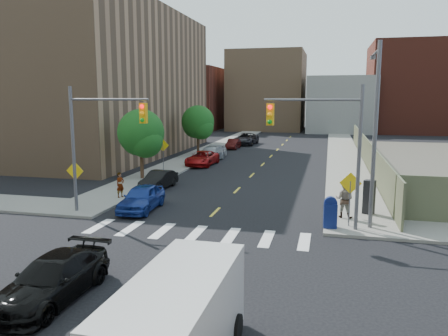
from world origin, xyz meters
The scene contains 30 objects.
ground centered at (0.00, 0.00, 0.00)m, with size 160.00×160.00×0.00m, color black.
sidewalk_nw centered at (-7.75, 41.50, 0.07)m, with size 3.50×73.00×0.15m, color gray.
sidewalk_ne centered at (7.75, 41.50, 0.07)m, with size 3.50×73.00×0.15m, color gray.
fence_north centered at (9.60, 28.00, 1.25)m, with size 0.12×44.00×2.50m, color #555F42.
building_nw centered at (-22.00, 30.00, 8.00)m, with size 22.00×30.00×16.00m, color #8C6B4C.
bg_bldg_west centered at (-22.00, 70.00, 6.00)m, with size 14.00×18.00×12.00m, color #592319.
bg_bldg_midwest centered at (-6.00, 72.00, 7.50)m, with size 14.00×16.00×15.00m, color #8C6B4C.
bg_bldg_center centered at (8.00, 70.00, 5.00)m, with size 12.00×16.00×10.00m, color gray.
bg_bldg_east centered at (22.00, 72.00, 8.00)m, with size 18.00×18.00×16.00m, color #592319.
signal_nw centered at (-5.98, 6.00, 4.53)m, with size 4.59×0.30×7.00m.
signal_ne centered at (5.98, 6.00, 4.53)m, with size 4.59×0.30×7.00m.
streetlight_ne centered at (8.20, 6.90, 5.22)m, with size 0.25×3.70×9.00m.
warn_sign_nw centered at (-7.80, 6.50, 1.99)m, with size 1.06×0.06×2.83m.
warn_sign_ne centered at (7.20, 6.50, 1.99)m, with size 1.06×0.06×2.83m.
warn_sign_midwest centered at (-7.80, 20.00, 1.99)m, with size 1.06×0.06×2.83m.
tree_west_near centered at (-8.00, 16.05, 3.48)m, with size 3.66×3.64×5.52m.
tree_west_far centered at (-8.00, 31.05, 3.48)m, with size 3.66×3.64×5.52m.
parked_car_blue centered at (-4.20, 7.42, 0.73)m, with size 1.72×4.28×1.46m, color navy.
parked_car_black centered at (-5.50, 13.21, 0.63)m, with size 1.34×3.84×1.26m, color black.
parked_car_red centered at (-5.50, 24.09, 0.68)m, with size 2.25×4.87×1.35m, color #A31011.
parked_car_silver centered at (-5.50, 27.04, 0.72)m, with size 2.02×4.98×1.44m, color #9C9FA4.
parked_car_white centered at (-5.50, 29.71, 0.70)m, with size 1.65×4.09×1.40m, color silver.
parked_car_maroon centered at (-5.50, 37.79, 0.61)m, with size 1.30×3.72×1.23m, color #3B0C0B.
parked_car_grey centered at (-4.86, 42.90, 0.79)m, with size 2.61×5.65×1.57m, color black.
black_sedan centered at (-2.32, -3.60, 0.69)m, with size 1.94×4.77×1.38m, color black.
cargo_van centered at (2.88, -6.14, 1.27)m, with size 2.25×5.28×2.41m.
mailbox centered at (6.30, 6.00, 0.90)m, with size 0.67×0.53×1.54m.
payphone centered at (8.33, 9.12, 1.07)m, with size 0.55×0.45×1.85m, color black.
pedestrian_west centered at (-6.60, 9.55, 0.95)m, with size 0.58×0.38×1.59m, color gray.
pedestrian_east centered at (7.01, 8.03, 1.13)m, with size 0.96×0.74×1.97m, color gray.
Camera 1 is at (6.10, -15.13, 6.45)m, focal length 35.00 mm.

